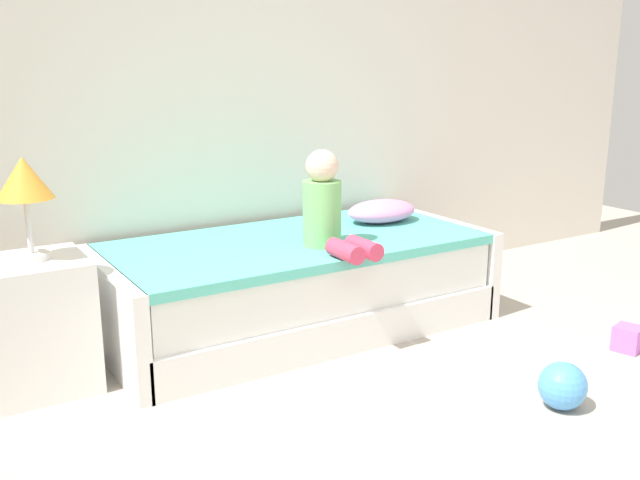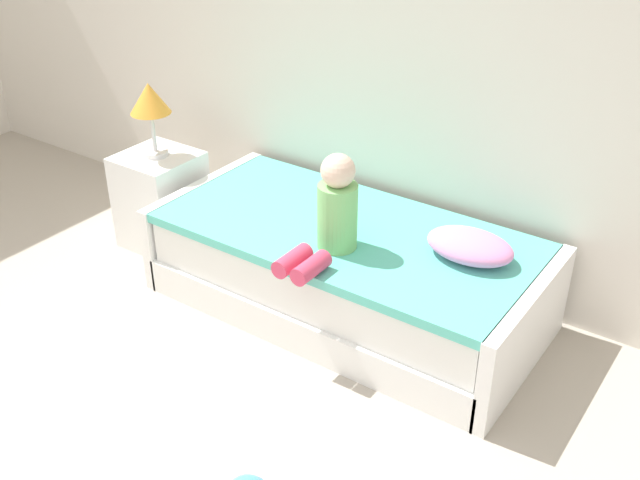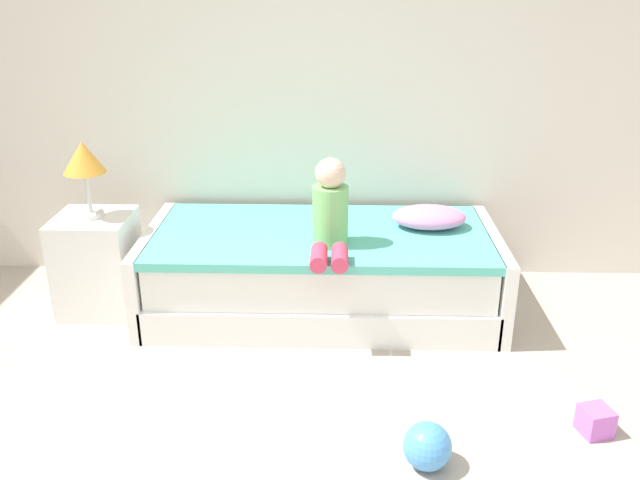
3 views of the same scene
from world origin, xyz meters
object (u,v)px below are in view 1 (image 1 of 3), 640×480
(bed, at_px, (296,284))
(child_figure, at_px, (327,208))
(toy_block, at_px, (628,338))
(toy_ball, at_px, (563,386))
(nightstand, at_px, (39,324))
(table_lamp, at_px, (24,183))
(pillow, at_px, (382,211))

(bed, relative_size, child_figure, 4.14)
(toy_block, bearing_deg, child_figure, 141.81)
(child_figure, height_order, toy_ball, child_figure)
(nightstand, bearing_deg, table_lamp, 0.00)
(pillow, bearing_deg, nightstand, -175.71)
(nightstand, bearing_deg, toy_ball, -36.90)
(toy_ball, bearing_deg, pillow, 83.88)
(bed, bearing_deg, toy_block, -42.98)
(bed, height_order, child_figure, child_figure)
(child_figure, height_order, toy_block, child_figure)
(child_figure, bearing_deg, table_lamp, 172.77)
(table_lamp, relative_size, toy_block, 3.50)
(nightstand, xyz_separation_m, toy_block, (2.62, -1.13, -0.24))
(table_lamp, height_order, toy_ball, table_lamp)
(table_lamp, xyz_separation_m, toy_block, (2.62, -1.13, -0.87))
(table_lamp, distance_m, child_figure, 1.44)
(nightstand, distance_m, pillow, 2.02)
(bed, distance_m, nightstand, 1.35)
(toy_ball, distance_m, toy_block, 0.82)
(nightstand, xyz_separation_m, child_figure, (1.41, -0.18, 0.40))
(bed, height_order, toy_block, bed)
(child_figure, bearing_deg, nightstand, 172.77)
(pillow, bearing_deg, bed, -171.22)
(bed, bearing_deg, nightstand, -177.88)
(pillow, bearing_deg, toy_block, -64.13)
(table_lamp, height_order, toy_block, table_lamp)
(nightstand, bearing_deg, pillow, 4.29)
(nightstand, distance_m, child_figure, 1.47)
(nightstand, relative_size, table_lamp, 1.33)
(table_lamp, bearing_deg, bed, 2.12)
(toy_ball, bearing_deg, table_lamp, 143.10)
(toy_ball, bearing_deg, toy_block, 17.17)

